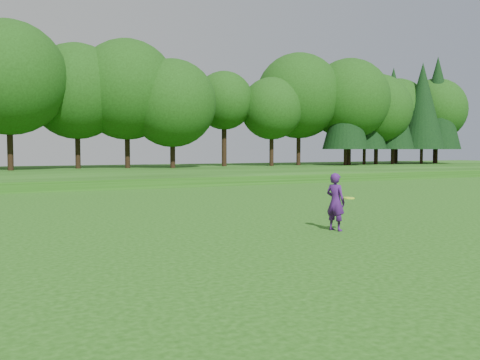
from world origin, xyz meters
name	(u,v)px	position (x,y,z in m)	size (l,w,h in m)	color
ground	(332,234)	(0.00, 0.00, 0.00)	(140.00, 140.00, 0.00)	#1A470D
berm	(80,174)	(0.00, 34.00, 0.30)	(130.00, 30.00, 0.60)	#1A470D
walking_path	(128,188)	(0.00, 20.00, 0.02)	(130.00, 1.60, 0.04)	gray
treeline	(69,86)	(0.00, 38.00, 8.10)	(104.00, 7.00, 15.00)	#173C0E
woman	(336,202)	(0.44, 0.40, 0.84)	(0.63, 0.87, 1.68)	#441767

